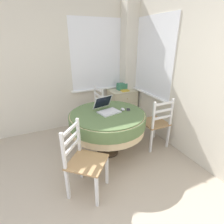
% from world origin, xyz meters
% --- Properties ---
extents(corner_room_shell, '(4.37, 4.68, 2.55)m').
position_xyz_m(corner_room_shell, '(1.21, 1.79, 1.28)').
color(corner_room_shell, beige).
rests_on(corner_room_shell, ground_plane).
extents(round_dining_table, '(1.21, 1.21, 0.74)m').
position_xyz_m(round_dining_table, '(0.96, 1.54, 0.60)').
color(round_dining_table, '#4C3D2D').
rests_on(round_dining_table, ground_plane).
extents(laptop, '(0.39, 0.41, 0.24)m').
position_xyz_m(laptop, '(0.98, 1.60, 0.79)').
color(laptop, silver).
rests_on(laptop, round_dining_table).
extents(computer_mouse, '(0.06, 0.09, 0.05)m').
position_xyz_m(computer_mouse, '(1.22, 1.52, 0.76)').
color(computer_mouse, silver).
rests_on(computer_mouse, round_dining_table).
extents(cell_phone, '(0.10, 0.12, 0.01)m').
position_xyz_m(cell_phone, '(1.32, 1.51, 0.74)').
color(cell_phone, '#2D2D33').
rests_on(cell_phone, round_dining_table).
extents(dining_chair_near_back_window, '(0.45, 0.45, 0.92)m').
position_xyz_m(dining_chair_near_back_window, '(1.01, 2.40, 0.45)').
color(dining_chair_near_back_window, '#A87F51').
rests_on(dining_chair_near_back_window, ground_plane).
extents(dining_chair_near_right_window, '(0.42, 0.43, 0.92)m').
position_xyz_m(dining_chair_near_right_window, '(1.81, 1.37, 0.45)').
color(dining_chair_near_right_window, '#A87F51').
rests_on(dining_chair_near_right_window, ground_plane).
extents(dining_chair_camera_near, '(0.59, 0.59, 0.92)m').
position_xyz_m(dining_chair_camera_near, '(0.37, 0.92, 0.45)').
color(dining_chair_camera_near, '#A87F51').
rests_on(dining_chair_camera_near, ground_plane).
extents(corner_cabinet, '(0.60, 0.46, 0.74)m').
position_xyz_m(corner_cabinet, '(1.78, 2.57, 0.37)').
color(corner_cabinet, beige).
rests_on(corner_cabinet, ground_plane).
extents(storage_box, '(0.20, 0.15, 0.14)m').
position_xyz_m(storage_box, '(1.78, 2.60, 0.82)').
color(storage_box, '#387A5B').
rests_on(storage_box, corner_cabinet).
extents(book_on_cabinet, '(0.17, 0.25, 0.02)m').
position_xyz_m(book_on_cabinet, '(1.79, 2.53, 0.76)').
color(book_on_cabinet, gold).
rests_on(book_on_cabinet, corner_cabinet).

